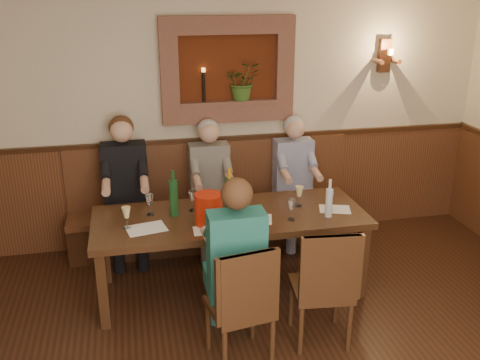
# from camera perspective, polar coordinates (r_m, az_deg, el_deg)

# --- Properties ---
(room_shell) EXTENTS (6.04, 6.04, 2.82)m
(room_shell) POSITION_cam_1_polar(r_m,az_deg,el_deg) (2.65, 6.55, 3.03)
(room_shell) COLOR beige
(room_shell) RESTS_ON ground
(wall_niche) EXTENTS (1.36, 0.30, 1.06)m
(wall_niche) POSITION_cam_1_polar(r_m,az_deg,el_deg) (5.51, -0.87, 11.20)
(wall_niche) COLOR #511E0B
(wall_niche) RESTS_ON ground
(wall_sconce) EXTENTS (0.25, 0.20, 0.35)m
(wall_sconce) POSITION_cam_1_polar(r_m,az_deg,el_deg) (6.03, 15.22, 12.60)
(wall_sconce) COLOR #502B16
(wall_sconce) RESTS_ON ground
(dining_table) EXTENTS (2.40, 0.90, 0.75)m
(dining_table) POSITION_cam_1_polar(r_m,az_deg,el_deg) (4.76, -1.05, -4.53)
(dining_table) COLOR black
(dining_table) RESTS_ON ground
(bench) EXTENTS (3.00, 0.45, 1.11)m
(bench) POSITION_cam_1_polar(r_m,az_deg,el_deg) (5.75, -2.85, -3.84)
(bench) COLOR #381E0F
(bench) RESTS_ON ground
(chair_near_left) EXTENTS (0.50, 0.50, 0.98)m
(chair_near_left) POSITION_cam_1_polar(r_m,az_deg,el_deg) (4.09, 0.05, -15.36)
(chair_near_left) COLOR black
(chair_near_left) RESTS_ON ground
(chair_near_right) EXTENTS (0.48, 0.48, 0.99)m
(chair_near_right) POSITION_cam_1_polar(r_m,az_deg,el_deg) (4.34, 8.57, -13.29)
(chair_near_right) COLOR black
(chair_near_right) RESTS_ON ground
(person_bench_left) EXTENTS (0.44, 0.54, 1.47)m
(person_bench_left) POSITION_cam_1_polar(r_m,az_deg,el_deg) (5.48, -11.97, -2.29)
(person_bench_left) COLOR black
(person_bench_left) RESTS_ON ground
(person_bench_mid) EXTENTS (0.41, 0.50, 1.39)m
(person_bench_mid) POSITION_cam_1_polar(r_m,az_deg,el_deg) (5.55, -3.11, -1.97)
(person_bench_mid) COLOR #53504C
(person_bench_mid) RESTS_ON ground
(person_bench_right) EXTENTS (0.40, 0.49, 1.38)m
(person_bench_right) POSITION_cam_1_polar(r_m,az_deg,el_deg) (5.75, 5.82, -1.29)
(person_bench_right) COLOR navy
(person_bench_right) RESTS_ON ground
(person_chair_front) EXTENTS (0.41, 0.51, 1.41)m
(person_chair_front) POSITION_cam_1_polar(r_m,az_deg,el_deg) (4.10, -0.62, -10.28)
(person_chair_front) COLOR #174E50
(person_chair_front) RESTS_ON ground
(spittoon_bucket) EXTENTS (0.27, 0.27, 0.27)m
(spittoon_bucket) POSITION_cam_1_polar(r_m,az_deg,el_deg) (4.51, -3.37, -3.11)
(spittoon_bucket) COLOR red
(spittoon_bucket) RESTS_ON dining_table
(wine_bottle_green_a) EXTENTS (0.10, 0.10, 0.43)m
(wine_bottle_green_a) POSITION_cam_1_polar(r_m,az_deg,el_deg) (4.66, -1.14, -1.68)
(wine_bottle_green_a) COLOR #19471E
(wine_bottle_green_a) RESTS_ON dining_table
(wine_bottle_green_b) EXTENTS (0.08, 0.08, 0.42)m
(wine_bottle_green_b) POSITION_cam_1_polar(r_m,az_deg,el_deg) (4.68, -7.09, -1.81)
(wine_bottle_green_b) COLOR #19471E
(wine_bottle_green_b) RESTS_ON dining_table
(water_bottle) EXTENTS (0.08, 0.08, 0.34)m
(water_bottle) POSITION_cam_1_polar(r_m,az_deg,el_deg) (4.70, 9.48, -2.32)
(water_bottle) COLOR silver
(water_bottle) RESTS_ON dining_table
(tasting_sheet_a) EXTENTS (0.36, 0.29, 0.00)m
(tasting_sheet_a) POSITION_cam_1_polar(r_m,az_deg,el_deg) (4.53, -9.97, -5.12)
(tasting_sheet_a) COLOR white
(tasting_sheet_a) RESTS_ON dining_table
(tasting_sheet_b) EXTENTS (0.35, 0.29, 0.00)m
(tasting_sheet_b) POSITION_cam_1_polar(r_m,az_deg,el_deg) (4.64, 1.50, -4.19)
(tasting_sheet_b) COLOR white
(tasting_sheet_b) RESTS_ON dining_table
(tasting_sheet_c) EXTENTS (0.32, 0.27, 0.00)m
(tasting_sheet_c) POSITION_cam_1_polar(r_m,az_deg,el_deg) (4.91, 10.08, -3.08)
(tasting_sheet_c) COLOR white
(tasting_sheet_c) RESTS_ON dining_table
(tasting_sheet_d) EXTENTS (0.26, 0.19, 0.00)m
(tasting_sheet_d) POSITION_cam_1_polar(r_m,az_deg,el_deg) (4.44, -3.38, -5.37)
(tasting_sheet_d) COLOR white
(tasting_sheet_d) RESTS_ON dining_table
(wine_glass_0) EXTENTS (0.08, 0.08, 0.19)m
(wine_glass_0) POSITION_cam_1_polar(r_m,az_deg,el_deg) (4.36, -2.80, -4.51)
(wine_glass_0) COLOR #E4D888
(wine_glass_0) RESTS_ON dining_table
(wine_glass_1) EXTENTS (0.08, 0.08, 0.19)m
(wine_glass_1) POSITION_cam_1_polar(r_m,az_deg,el_deg) (4.57, -2.34, -3.30)
(wine_glass_1) COLOR #E4D888
(wine_glass_1) RESTS_ON dining_table
(wine_glass_2) EXTENTS (0.08, 0.08, 0.19)m
(wine_glass_2) POSITION_cam_1_polar(r_m,az_deg,el_deg) (4.53, -11.99, -3.96)
(wine_glass_2) COLOR #E4D888
(wine_glass_2) RESTS_ON dining_table
(wine_glass_3) EXTENTS (0.08, 0.08, 0.19)m
(wine_glass_3) POSITION_cam_1_polar(r_m,az_deg,el_deg) (4.76, -9.59, -2.61)
(wine_glass_3) COLOR white
(wine_glass_3) RESTS_ON dining_table
(wine_glass_4) EXTENTS (0.08, 0.08, 0.19)m
(wine_glass_4) POSITION_cam_1_polar(r_m,az_deg,el_deg) (4.84, 9.59, -2.20)
(wine_glass_4) COLOR white
(wine_glass_4) RESTS_ON dining_table
(wine_glass_5) EXTENTS (0.08, 0.08, 0.19)m
(wine_glass_5) POSITION_cam_1_polar(r_m,az_deg,el_deg) (4.61, 5.53, -3.16)
(wine_glass_5) COLOR white
(wine_glass_5) RESTS_ON dining_table
(wine_glass_6) EXTENTS (0.08, 0.08, 0.19)m
(wine_glass_6) POSITION_cam_1_polar(r_m,az_deg,el_deg) (4.90, 6.33, -1.75)
(wine_glass_6) COLOR #E4D888
(wine_glass_6) RESTS_ON dining_table
(wine_glass_7) EXTENTS (0.08, 0.08, 0.19)m
(wine_glass_7) POSITION_cam_1_polar(r_m,az_deg,el_deg) (4.79, -5.09, -2.21)
(wine_glass_7) COLOR white
(wine_glass_7) RESTS_ON dining_table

